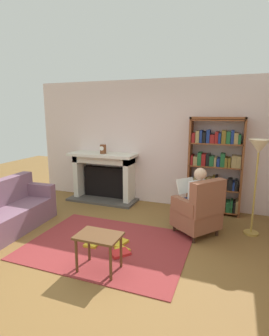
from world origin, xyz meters
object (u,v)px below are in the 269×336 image
(mantel_clock, at_px, (103,149))
(side_table, at_px, (99,241))
(floor_lamp, at_px, (258,155))
(fireplace, at_px, (104,175))
(armchair_reading, at_px, (199,211))
(seated_reader, at_px, (195,197))
(sofa_floral, at_px, (7,213))
(bookshelf, at_px, (215,168))

(mantel_clock, distance_m, side_table, 2.92)
(mantel_clock, bearing_deg, floor_lamp, -12.14)
(fireplace, height_order, side_table, fireplace)
(mantel_clock, xyz_separation_m, floor_lamp, (3.11, -0.67, 0.14))
(armchair_reading, height_order, seated_reader, seated_reader)
(mantel_clock, bearing_deg, sofa_floral, -112.44)
(seated_reader, bearing_deg, armchair_reading, 90.00)
(bookshelf, xyz_separation_m, side_table, (-1.19, -2.66, -0.51))
(fireplace, distance_m, sofa_floral, 2.27)
(floor_lamp, bearing_deg, seated_reader, -162.54)
(bookshelf, relative_size, seated_reader, 1.69)
(bookshelf, xyz_separation_m, floor_lamp, (0.70, -0.80, 0.42))
(armchair_reading, distance_m, seated_reader, 0.23)
(mantel_clock, relative_size, seated_reader, 0.18)
(fireplace, xyz_separation_m, armchair_reading, (2.32, -1.13, -0.16))
(fireplace, bearing_deg, sofa_floral, -110.59)
(armchair_reading, bearing_deg, fireplace, -77.65)
(sofa_floral, bearing_deg, bookshelf, -59.57)
(bookshelf, xyz_separation_m, sofa_floral, (-3.24, -2.15, -0.61))
(armchair_reading, bearing_deg, seated_reader, -90.00)
(bookshelf, xyz_separation_m, seated_reader, (-0.23, -1.09, -0.31))
(mantel_clock, height_order, side_table, mantel_clock)
(mantel_clock, xyz_separation_m, seated_reader, (2.19, -0.96, -0.58))
(mantel_clock, relative_size, sofa_floral, 0.12)
(fireplace, relative_size, seated_reader, 1.39)
(side_table, xyz_separation_m, floor_lamp, (1.88, 1.86, 0.93))
(mantel_clock, bearing_deg, bookshelf, 3.21)
(armchair_reading, bearing_deg, sofa_floral, -34.05)
(bookshelf, distance_m, floor_lamp, 1.14)
(sofa_floral, distance_m, side_table, 2.12)
(side_table, height_order, floor_lamp, floor_lamp)
(bookshelf, height_order, side_table, bookshelf)
(mantel_clock, distance_m, armchair_reading, 2.62)
(sofa_floral, xyz_separation_m, floor_lamp, (3.94, 1.34, 1.02))
(side_table, bearing_deg, floor_lamp, 44.58)
(mantel_clock, height_order, bookshelf, bookshelf)
(bookshelf, bearing_deg, seated_reader, -101.64)
(bookshelf, height_order, sofa_floral, bookshelf)
(seated_reader, bearing_deg, floor_lamp, 145.90)
(armchair_reading, xyz_separation_m, side_table, (-1.05, -1.49, -0.01))
(fireplace, distance_m, armchair_reading, 2.58)
(bookshelf, xyz_separation_m, armchair_reading, (-0.13, -1.17, -0.50))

